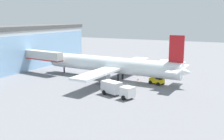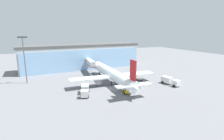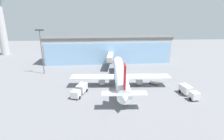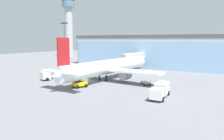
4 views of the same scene
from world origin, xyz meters
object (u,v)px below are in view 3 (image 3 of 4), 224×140
Objects in this scene: apron_light_mast at (41,48)px; safety_cone_nose at (127,91)px; control_tower at (0,20)px; catering_truck at (80,90)px; pushback_tug at (124,97)px; jet_bridge at (110,57)px; fuel_truck at (188,91)px; airplane at (120,75)px; safety_cone_wingtip at (164,85)px; baggage_cart at (154,83)px.

apron_light_mast is 31.64× the size of safety_cone_nose.
control_tower is 90.05m from safety_cone_nose.
catering_truck is 13.17m from pushback_tug.
jet_bridge is at bearing 15.20° from apron_light_mast.
apron_light_mast is at bearing -48.43° from control_tower.
safety_cone_nose is (-17.29, 3.71, -1.19)m from fuel_truck.
safety_cone_wingtip is (14.30, -2.06, -3.20)m from airplane.
catering_truck is (51.18, -59.75, -18.84)m from control_tower.
safety_cone_wingtip is at bearing -158.52° from fuel_truck.
safety_cone_nose is at bearing -33.09° from apron_light_mast.
baggage_cart is at bearing -19.22° from apron_light_mast.
jet_bridge is 28.62m from apron_light_mast.
baggage_cart reaches higher than safety_cone_wingtip.
airplane is at bearing -125.36° from fuel_truck.
pushback_tug is (2.04, -32.53, -3.77)m from jet_bridge.
catering_truck is 27.42m from safety_cone_wingtip.
safety_cone_wingtip is at bearing 118.48° from catering_truck.
apron_light_mast is at bearing -123.54° from catering_truck.
fuel_truck is 13.67× the size of safety_cone_nose.
jet_bridge is 28.79m from safety_cone_wingtip.
baggage_cart is at bearing -35.21° from control_tower.
safety_cone_nose is (13.96, 0.89, -1.19)m from catering_truck.
airplane is 11.85m from baggage_cart.
control_tower reaches higher than apron_light_mast.
safety_cone_nose is at bearing -165.29° from airplane.
pushback_tug is at bearing -45.21° from control_tower.
baggage_cart is at bearing -89.82° from airplane.
jet_bridge reaches higher than safety_cone_wingtip.
airplane is 12.44× the size of baggage_cart.
apron_light_mast reaches higher than catering_truck.
pushback_tug is at bearing -94.95° from baggage_cart.
pushback_tug is (63.60, -64.08, -19.33)m from control_tower.
control_tower is 0.89× the size of airplane.
safety_cone_nose is at bearing -42.11° from control_tower.
safety_cone_wingtip is (14.50, 9.40, -0.70)m from pushback_tug.
apron_light_mast is 28.17m from catering_truck.
jet_bridge is 1.99× the size of fuel_truck.
baggage_cart is (24.08, 6.64, -0.97)m from catering_truck.
safety_cone_wingtip is at bearing -19.89° from apron_light_mast.
catering_truck is (16.68, -20.85, -8.95)m from apron_light_mast.
safety_cone_wingtip is at bearing 17.90° from safety_cone_nose.
fuel_truck is at bearing -61.28° from safety_cone_wingtip.
control_tower is 63.56× the size of safety_cone_wingtip.
baggage_cart is at bearing -27.15° from pushback_tug.
fuel_truck is 11.91m from baggage_cart.
catering_truck is 31.38m from fuel_truck.
catering_truck is at bearing -122.79° from baggage_cart.
apron_light_mast is 33.09m from airplane.
control_tower is at bearing 64.38° from pushback_tug.
safety_cone_wingtip is (2.84, -1.57, -0.23)m from baggage_cart.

